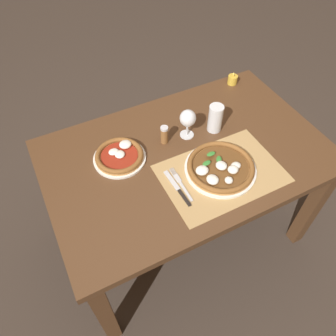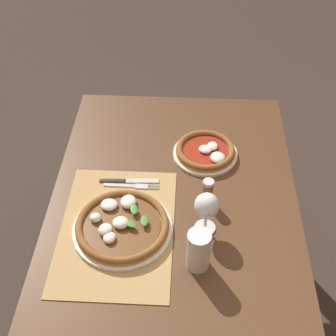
{
  "view_description": "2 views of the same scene",
  "coord_description": "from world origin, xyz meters",
  "px_view_note": "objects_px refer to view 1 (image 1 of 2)",
  "views": [
    {
      "loc": [
        -0.56,
        -0.9,
        1.9
      ],
      "look_at": [
        -0.14,
        -0.08,
        0.79
      ],
      "focal_mm": 35.0,
      "sensor_mm": 36.0,
      "label": 1
    },
    {
      "loc": [
        1.04,
        0.03,
        1.95
      ],
      "look_at": [
        -0.17,
        -0.03,
        0.79
      ],
      "focal_mm": 50.0,
      "sensor_mm": 36.0,
      "label": 2
    }
  ],
  "objects_px": {
    "pint_glass": "(215,119)",
    "votive_candle": "(233,80)",
    "pizza_near": "(220,168)",
    "wine_glass": "(188,119)",
    "knife": "(177,188)",
    "pizza_far": "(120,156)",
    "fork": "(181,184)",
    "pepper_shaker": "(164,135)"
  },
  "relations": [
    {
      "from": "pizza_far",
      "to": "pepper_shaker",
      "type": "relative_size",
      "value": 2.55
    },
    {
      "from": "pint_glass",
      "to": "knife",
      "type": "distance_m",
      "value": 0.43
    },
    {
      "from": "pint_glass",
      "to": "fork",
      "type": "distance_m",
      "value": 0.4
    },
    {
      "from": "knife",
      "to": "votive_candle",
      "type": "distance_m",
      "value": 0.84
    },
    {
      "from": "pizza_far",
      "to": "fork",
      "type": "bearing_deg",
      "value": -55.3
    },
    {
      "from": "pizza_far",
      "to": "fork",
      "type": "relative_size",
      "value": 1.24
    },
    {
      "from": "pizza_near",
      "to": "knife",
      "type": "height_order",
      "value": "pizza_near"
    },
    {
      "from": "knife",
      "to": "votive_candle",
      "type": "xyz_separation_m",
      "value": [
        0.65,
        0.53,
        0.02
      ]
    },
    {
      "from": "pizza_far",
      "to": "knife",
      "type": "relative_size",
      "value": 1.15
    },
    {
      "from": "wine_glass",
      "to": "pepper_shaker",
      "type": "bearing_deg",
      "value": 176.16
    },
    {
      "from": "pint_glass",
      "to": "votive_candle",
      "type": "relative_size",
      "value": 2.01
    },
    {
      "from": "pint_glass",
      "to": "fork",
      "type": "height_order",
      "value": "pint_glass"
    },
    {
      "from": "pizza_far",
      "to": "wine_glass",
      "type": "relative_size",
      "value": 1.6
    },
    {
      "from": "votive_candle",
      "to": "pint_glass",
      "type": "bearing_deg",
      "value": -136.99
    },
    {
      "from": "knife",
      "to": "wine_glass",
      "type": "bearing_deg",
      "value": 53.72
    },
    {
      "from": "pizza_near",
      "to": "knife",
      "type": "distance_m",
      "value": 0.22
    },
    {
      "from": "wine_glass",
      "to": "knife",
      "type": "height_order",
      "value": "wine_glass"
    },
    {
      "from": "pizza_near",
      "to": "pint_glass",
      "type": "bearing_deg",
      "value": 63.76
    },
    {
      "from": "votive_candle",
      "to": "pizza_near",
      "type": "bearing_deg",
      "value": -128.7
    },
    {
      "from": "pint_glass",
      "to": "fork",
      "type": "relative_size",
      "value": 0.72
    },
    {
      "from": "pint_glass",
      "to": "pepper_shaker",
      "type": "bearing_deg",
      "value": 173.12
    },
    {
      "from": "pepper_shaker",
      "to": "fork",
      "type": "bearing_deg",
      "value": -101.06
    },
    {
      "from": "votive_candle",
      "to": "fork",
      "type": "bearing_deg",
      "value": -140.11
    },
    {
      "from": "wine_glass",
      "to": "fork",
      "type": "xyz_separation_m",
      "value": [
        -0.17,
        -0.26,
        -0.1
      ]
    },
    {
      "from": "wine_glass",
      "to": "knife",
      "type": "bearing_deg",
      "value": -126.28
    },
    {
      "from": "pizza_near",
      "to": "wine_glass",
      "type": "relative_size",
      "value": 2.11
    },
    {
      "from": "pizza_near",
      "to": "fork",
      "type": "distance_m",
      "value": 0.2
    },
    {
      "from": "pizza_far",
      "to": "votive_candle",
      "type": "relative_size",
      "value": 3.44
    },
    {
      "from": "fork",
      "to": "votive_candle",
      "type": "xyz_separation_m",
      "value": [
        0.62,
        0.52,
        0.02
      ]
    },
    {
      "from": "pizza_far",
      "to": "knife",
      "type": "distance_m",
      "value": 0.32
    },
    {
      "from": "wine_glass",
      "to": "knife",
      "type": "distance_m",
      "value": 0.35
    },
    {
      "from": "pizza_far",
      "to": "pint_glass",
      "type": "relative_size",
      "value": 1.71
    },
    {
      "from": "pint_glass",
      "to": "wine_glass",
      "type": "bearing_deg",
      "value": 170.57
    },
    {
      "from": "pizza_far",
      "to": "knife",
      "type": "height_order",
      "value": "pizza_far"
    },
    {
      "from": "knife",
      "to": "pepper_shaker",
      "type": "xyz_separation_m",
      "value": [
        0.08,
        0.28,
        0.04
      ]
    },
    {
      "from": "wine_glass",
      "to": "votive_candle",
      "type": "height_order",
      "value": "wine_glass"
    },
    {
      "from": "pizza_near",
      "to": "votive_candle",
      "type": "bearing_deg",
      "value": 51.3
    },
    {
      "from": "wine_glass",
      "to": "pepper_shaker",
      "type": "xyz_separation_m",
      "value": [
        -0.12,
        0.01,
        -0.06
      ]
    },
    {
      "from": "pizza_near",
      "to": "pizza_far",
      "type": "xyz_separation_m",
      "value": [
        -0.38,
        0.28,
        -0.0
      ]
    },
    {
      "from": "knife",
      "to": "pepper_shaker",
      "type": "bearing_deg",
      "value": 74.46
    },
    {
      "from": "votive_candle",
      "to": "pepper_shaker",
      "type": "bearing_deg",
      "value": -156.26
    },
    {
      "from": "knife",
      "to": "votive_candle",
      "type": "height_order",
      "value": "votive_candle"
    }
  ]
}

